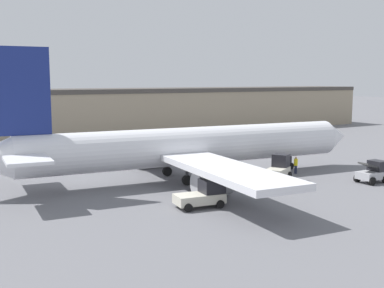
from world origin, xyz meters
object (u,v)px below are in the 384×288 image
object	(u,v)px
ground_crew_worker	(296,165)
baggage_tug	(204,194)
belt_loader_truck	(373,172)
airplane	(182,147)
pushback_tug	(279,169)

from	to	relation	value
ground_crew_worker	baggage_tug	world-z (taller)	baggage_tug
ground_crew_worker	belt_loader_truck	xyz separation A→B (m)	(3.02, -6.75, 0.04)
baggage_tug	belt_loader_truck	distance (m)	17.71
airplane	belt_loader_truck	bearing A→B (deg)	-29.36
ground_crew_worker	pushback_tug	size ratio (longest dim) A/B	0.53
airplane	baggage_tug	bearing A→B (deg)	-105.00
pushback_tug	airplane	bearing A→B (deg)	117.57
pushback_tug	belt_loader_truck	bearing A→B (deg)	-64.72
baggage_tug	belt_loader_truck	world-z (taller)	baggage_tug
baggage_tug	airplane	bearing A→B (deg)	77.41
pushback_tug	baggage_tug	bearing A→B (deg)	172.08
belt_loader_truck	pushback_tug	xyz separation A→B (m)	(-6.79, 5.06, 0.14)
baggage_tug	pushback_tug	world-z (taller)	pushback_tug
airplane	baggage_tug	size ratio (longest dim) A/B	10.08
belt_loader_truck	pushback_tug	distance (m)	8.47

